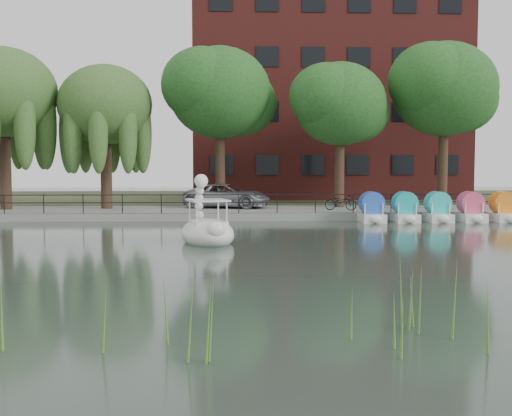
{
  "coord_description": "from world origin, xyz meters",
  "views": [
    {
      "loc": [
        -0.54,
        -19.95,
        2.98
      ],
      "look_at": [
        0.5,
        4.0,
        1.3
      ],
      "focal_mm": 45.0,
      "sensor_mm": 36.0,
      "label": 1
    }
  ],
  "objects": [
    {
      "name": "promenade",
      "position": [
        0.0,
        16.0,
        0.2
      ],
      "size": [
        40.0,
        6.0,
        0.4
      ],
      "primitive_type": "cube",
      "color": "gray",
      "rests_on": "ground_plane"
    },
    {
      "name": "willow_mid",
      "position": [
        -7.5,
        17.0,
        6.25
      ],
      "size": [
        5.32,
        5.32,
        8.15
      ],
      "color": "#473323",
      "rests_on": "promenade"
    },
    {
      "name": "ground_plane",
      "position": [
        0.0,
        0.0,
        0.0
      ],
      "size": [
        120.0,
        120.0,
        0.0
      ],
      "primitive_type": "plane",
      "color": "#38453D"
    },
    {
      "name": "kerb",
      "position": [
        0.0,
        13.05,
        0.2
      ],
      "size": [
        40.0,
        0.25,
        0.4
      ],
      "primitive_type": "cube",
      "color": "gray",
      "rests_on": "ground_plane"
    },
    {
      "name": "willow_left",
      "position": [
        -13.0,
        16.5,
        6.87
      ],
      "size": [
        5.88,
        5.88,
        9.01
      ],
      "color": "#473323",
      "rests_on": "promenade"
    },
    {
      "name": "broadleaf_right",
      "position": [
        6.0,
        17.5,
        6.39
      ],
      "size": [
        5.4,
        5.4,
        8.32
      ],
      "color": "#473323",
      "rests_on": "promenade"
    },
    {
      "name": "swan_boat",
      "position": [
        -1.33,
        4.03,
        0.56
      ],
      "size": [
        2.64,
        3.42,
        2.56
      ],
      "rotation": [
        0.0,
        0.0,
        0.27
      ],
      "color": "white",
      "rests_on": "ground_plane"
    },
    {
      "name": "land_strip",
      "position": [
        0.0,
        30.0,
        0.18
      ],
      "size": [
        60.0,
        22.0,
        0.36
      ],
      "primitive_type": "cube",
      "color": "#47512D",
      "rests_on": "ground_plane"
    },
    {
      "name": "pedal_boat_row",
      "position": [
        11.82,
        12.12,
        0.61
      ],
      "size": [
        11.35,
        1.7,
        1.4
      ],
      "color": "white",
      "rests_on": "ground_plane"
    },
    {
      "name": "broadleaf_center",
      "position": [
        -1.0,
        18.0,
        7.06
      ],
      "size": [
        6.0,
        6.0,
        9.25
      ],
      "color": "#473323",
      "rests_on": "promenade"
    },
    {
      "name": "broadleaf_far",
      "position": [
        12.5,
        18.5,
        7.4
      ],
      "size": [
        6.3,
        6.3,
        9.71
      ],
      "color": "#473323",
      "rests_on": "promenade"
    },
    {
      "name": "bicycle",
      "position": [
        5.63,
        14.9,
        0.9
      ],
      "size": [
        1.07,
        1.82,
        1.0
      ],
      "primitive_type": "imported",
      "rotation": [
        0.0,
        0.0,
        1.28
      ],
      "color": "gray",
      "rests_on": "promenade"
    },
    {
      "name": "railing",
      "position": [
        0.0,
        13.25,
        1.15
      ],
      "size": [
        32.0,
        0.05,
        1.0
      ],
      "color": "black",
      "rests_on": "promenade"
    },
    {
      "name": "reed_bank",
      "position": [
        2.0,
        -9.5,
        0.6
      ],
      "size": [
        24.0,
        2.4,
        1.2
      ],
      "color": "#669938",
      "rests_on": "ground_plane"
    },
    {
      "name": "apartment_building",
      "position": [
        7.0,
        29.97,
        9.36
      ],
      "size": [
        20.0,
        10.07,
        18.0
      ],
      "color": "#4C1E16",
      "rests_on": "land_strip"
    },
    {
      "name": "minivan",
      "position": [
        -0.64,
        17.14,
        1.2
      ],
      "size": [
        4.04,
        6.25,
        1.6
      ],
      "primitive_type": "imported",
      "rotation": [
        0.0,
        0.0,
        1.31
      ],
      "color": "gray",
      "rests_on": "promenade"
    }
  ]
}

